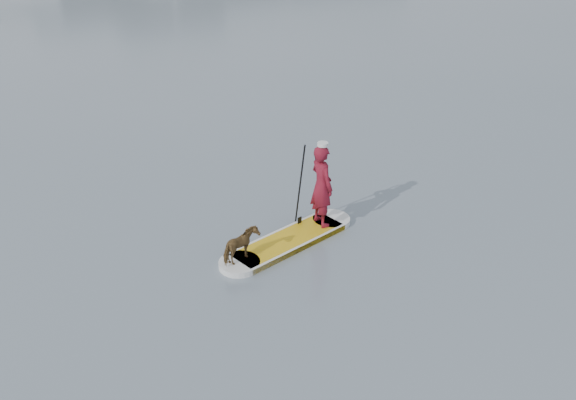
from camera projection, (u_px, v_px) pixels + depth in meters
ground at (395, 327)px, 10.67m from camera, size 140.00×140.00×0.00m
paddleboard at (288, 241)px, 12.95m from camera, size 3.26×1.24×0.12m
paddler at (322, 186)px, 13.06m from camera, size 0.45×0.66×1.76m
white_cap at (323, 144)px, 12.63m from camera, size 0.22×0.22×0.07m
dog at (241, 246)px, 12.06m from camera, size 0.84×0.58×0.65m
paddle at (300, 195)px, 13.15m from camera, size 0.10×0.30×2.00m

